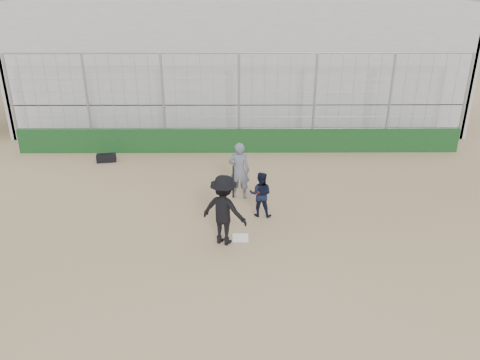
{
  "coord_description": "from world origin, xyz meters",
  "views": [
    {
      "loc": [
        -0.09,
        -11.24,
        6.63
      ],
      "look_at": [
        0.0,
        1.4,
        1.15
      ],
      "focal_mm": 35.0,
      "sensor_mm": 36.0,
      "label": 1
    }
  ],
  "objects_px": {
    "umpire": "(239,173)",
    "equipment_bag": "(106,158)",
    "catcher_crouched": "(260,201)",
    "batter_at_plate": "(224,210)"
  },
  "relations": [
    {
      "from": "catcher_crouched",
      "to": "umpire",
      "type": "relative_size",
      "value": 0.58
    },
    {
      "from": "umpire",
      "to": "catcher_crouched",
      "type": "bearing_deg",
      "value": 120.89
    },
    {
      "from": "equipment_bag",
      "to": "catcher_crouched",
      "type": "bearing_deg",
      "value": -38.26
    },
    {
      "from": "catcher_crouched",
      "to": "equipment_bag",
      "type": "distance_m",
      "value": 7.41
    },
    {
      "from": "catcher_crouched",
      "to": "umpire",
      "type": "height_order",
      "value": "umpire"
    },
    {
      "from": "umpire",
      "to": "equipment_bag",
      "type": "xyz_separation_m",
      "value": [
        -5.18,
        3.29,
        -0.69
      ]
    },
    {
      "from": "catcher_crouched",
      "to": "umpire",
      "type": "distance_m",
      "value": 1.49
    },
    {
      "from": "equipment_bag",
      "to": "batter_at_plate",
      "type": "bearing_deg",
      "value": -52.04
    },
    {
      "from": "catcher_crouched",
      "to": "umpire",
      "type": "xyz_separation_m",
      "value": [
        -0.63,
        1.3,
        0.36
      ]
    },
    {
      "from": "umpire",
      "to": "equipment_bag",
      "type": "height_order",
      "value": "umpire"
    }
  ]
}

